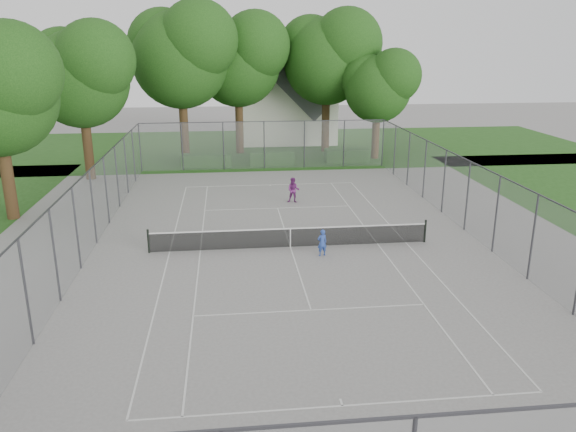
{
  "coord_description": "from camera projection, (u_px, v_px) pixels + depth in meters",
  "views": [
    {
      "loc": [
        -2.78,
        -24.11,
        9.05
      ],
      "look_at": [
        0.0,
        1.0,
        1.2
      ],
      "focal_mm": 35.0,
      "sensor_mm": 36.0,
      "label": 1
    }
  ],
  "objects": [
    {
      "name": "hedge_left",
      "position": [
        207.0,
        160.0,
        42.53
      ],
      "size": [
        3.76,
        1.13,
        0.94
      ],
      "primitive_type": "cube",
      "color": "#214D18",
      "rests_on": "ground"
    },
    {
      "name": "house",
      "position": [
        286.0,
        94.0,
        52.53
      ],
      "size": [
        8.74,
        6.77,
        10.88
      ],
      "color": "silver",
      "rests_on": "ground"
    },
    {
      "name": "tree_far_right",
      "position": [
        379.0,
        83.0,
        43.93
      ],
      "size": [
        6.02,
        5.5,
        8.66
      ],
      "color": "#392615",
      "rests_on": "ground"
    },
    {
      "name": "tree_far_left",
      "position": [
        181.0,
        51.0,
        42.43
      ],
      "size": [
        8.47,
        7.73,
        12.17
      ],
      "color": "#392615",
      "rests_on": "ground"
    },
    {
      "name": "grass_far",
      "position": [
        258.0,
        147.0,
        50.54
      ],
      "size": [
        60.0,
        20.0,
        0.0
      ],
      "primitive_type": "cube",
      "color": "#1E4915",
      "rests_on": "ground"
    },
    {
      "name": "hedge_mid",
      "position": [
        272.0,
        159.0,
        42.89
      ],
      "size": [
        3.36,
        0.96,
        1.06
      ],
      "primitive_type": "cube",
      "color": "#214D18",
      "rests_on": "ground"
    },
    {
      "name": "tennis_net",
      "position": [
        290.0,
        237.0,
        25.71
      ],
      "size": [
        12.87,
        0.1,
        1.1
      ],
      "color": "black",
      "rests_on": "ground"
    },
    {
      "name": "girl_player",
      "position": [
        322.0,
        243.0,
        24.67
      ],
      "size": [
        0.5,
        0.39,
        1.21
      ],
      "primitive_type": "imported",
      "rotation": [
        0.0,
        0.0,
        3.4
      ],
      "color": "#2B49A4",
      "rests_on": "ground"
    },
    {
      "name": "tree_far_midright",
      "position": [
        328.0,
        54.0,
        46.19
      ],
      "size": [
        8.22,
        7.5,
        11.81
      ],
      "color": "#392615",
      "rests_on": "ground"
    },
    {
      "name": "ground",
      "position": [
        290.0,
        247.0,
        25.86
      ],
      "size": [
        120.0,
        120.0,
        0.0
      ],
      "primitive_type": "plane",
      "color": "gray",
      "rests_on": "ground"
    },
    {
      "name": "tree_side_back",
      "position": [
        81.0,
        71.0,
        36.64
      ],
      "size": [
        7.33,
        6.69,
        10.53
      ],
      "color": "#392615",
      "rests_on": "ground"
    },
    {
      "name": "woman_player",
      "position": [
        293.0,
        190.0,
        32.88
      ],
      "size": [
        0.84,
        0.72,
        1.49
      ],
      "primitive_type": "imported",
      "rotation": [
        0.0,
        0.0,
        -0.24
      ],
      "color": "#762773",
      "rests_on": "ground"
    },
    {
      "name": "tree_far_midleft",
      "position": [
        239.0,
        56.0,
        45.56
      ],
      "size": [
        8.04,
        7.34,
        11.55
      ],
      "color": "#392615",
      "rests_on": "ground"
    },
    {
      "name": "court_markings",
      "position": [
        290.0,
        247.0,
        25.86
      ],
      "size": [
        11.03,
        23.83,
        0.01
      ],
      "color": "silver",
      "rests_on": "ground"
    },
    {
      "name": "perimeter_fence",
      "position": [
        290.0,
        210.0,
        25.32
      ],
      "size": [
        18.08,
        34.08,
        3.52
      ],
      "color": "#38383D",
      "rests_on": "ground"
    },
    {
      "name": "hedge_right",
      "position": [
        347.0,
        155.0,
        44.12
      ],
      "size": [
        3.42,
        1.25,
        1.02
      ],
      "primitive_type": "cube",
      "color": "#214D18",
      "rests_on": "ground"
    }
  ]
}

